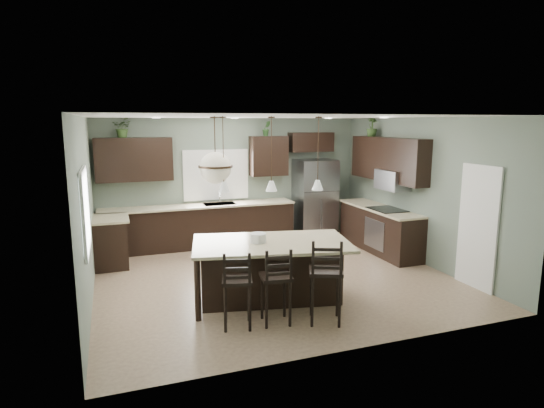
{
  "coord_description": "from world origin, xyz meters",
  "views": [
    {
      "loc": [
        -2.62,
        -7.22,
        2.72
      ],
      "look_at": [
        0.1,
        0.4,
        1.25
      ],
      "focal_mm": 30.0,
      "sensor_mm": 36.0,
      "label": 1
    }
  ],
  "objects_px": {
    "kitchen_island": "(271,271)",
    "bar_stool_left": "(237,289)",
    "refrigerator": "(315,199)",
    "plant_back_left": "(123,127)",
    "bar_stool_right": "(326,280)",
    "bar_stool_center": "(276,285)",
    "serving_dish": "(258,238)"
  },
  "relations": [
    {
      "from": "kitchen_island",
      "to": "bar_stool_left",
      "type": "height_order",
      "value": "bar_stool_left"
    },
    {
      "from": "refrigerator",
      "to": "kitchen_island",
      "type": "relative_size",
      "value": 0.79
    },
    {
      "from": "bar_stool_left",
      "to": "plant_back_left",
      "type": "bearing_deg",
      "value": 120.1
    },
    {
      "from": "refrigerator",
      "to": "bar_stool_right",
      "type": "relative_size",
      "value": 1.55
    },
    {
      "from": "bar_stool_center",
      "to": "plant_back_left",
      "type": "relative_size",
      "value": 2.61
    },
    {
      "from": "serving_dish",
      "to": "plant_back_left",
      "type": "relative_size",
      "value": 0.58
    },
    {
      "from": "bar_stool_center",
      "to": "serving_dish",
      "type": "bearing_deg",
      "value": 96.27
    },
    {
      "from": "refrigerator",
      "to": "bar_stool_left",
      "type": "xyz_separation_m",
      "value": [
        -3.02,
        -4.06,
        -0.39
      ]
    },
    {
      "from": "kitchen_island",
      "to": "bar_stool_center",
      "type": "height_order",
      "value": "bar_stool_center"
    },
    {
      "from": "refrigerator",
      "to": "serving_dish",
      "type": "xyz_separation_m",
      "value": [
        -2.47,
        -3.29,
        0.07
      ]
    },
    {
      "from": "bar_stool_left",
      "to": "serving_dish",
      "type": "bearing_deg",
      "value": 68.89
    },
    {
      "from": "plant_back_left",
      "to": "refrigerator",
      "type": "bearing_deg",
      "value": -2.27
    },
    {
      "from": "bar_stool_right",
      "to": "plant_back_left",
      "type": "relative_size",
      "value": 2.89
    },
    {
      "from": "kitchen_island",
      "to": "bar_stool_center",
      "type": "bearing_deg",
      "value": -93.77
    },
    {
      "from": "serving_dish",
      "to": "bar_stool_right",
      "type": "relative_size",
      "value": 0.2
    },
    {
      "from": "bar_stool_right",
      "to": "plant_back_left",
      "type": "bearing_deg",
      "value": 140.95
    },
    {
      "from": "serving_dish",
      "to": "bar_stool_right",
      "type": "bearing_deg",
      "value": -58.54
    },
    {
      "from": "kitchen_island",
      "to": "plant_back_left",
      "type": "distance_m",
      "value": 4.54
    },
    {
      "from": "kitchen_island",
      "to": "plant_back_left",
      "type": "relative_size",
      "value": 5.68
    },
    {
      "from": "refrigerator",
      "to": "bar_stool_right",
      "type": "height_order",
      "value": "refrigerator"
    },
    {
      "from": "kitchen_island",
      "to": "serving_dish",
      "type": "bearing_deg",
      "value": 180.0
    },
    {
      "from": "refrigerator",
      "to": "kitchen_island",
      "type": "height_order",
      "value": "refrigerator"
    },
    {
      "from": "bar_stool_center",
      "to": "bar_stool_right",
      "type": "height_order",
      "value": "bar_stool_right"
    },
    {
      "from": "bar_stool_center",
      "to": "plant_back_left",
      "type": "height_order",
      "value": "plant_back_left"
    },
    {
      "from": "kitchen_island",
      "to": "plant_back_left",
      "type": "xyz_separation_m",
      "value": [
        -1.95,
        3.49,
        2.14
      ]
    },
    {
      "from": "bar_stool_right",
      "to": "plant_back_left",
      "type": "height_order",
      "value": "plant_back_left"
    },
    {
      "from": "bar_stool_left",
      "to": "bar_stool_right",
      "type": "xyz_separation_m",
      "value": [
        1.18,
        -0.25,
        0.06
      ]
    },
    {
      "from": "bar_stool_left",
      "to": "bar_stool_right",
      "type": "height_order",
      "value": "bar_stool_right"
    },
    {
      "from": "serving_dish",
      "to": "bar_stool_left",
      "type": "bearing_deg",
      "value": -125.34
    },
    {
      "from": "bar_stool_right",
      "to": "refrigerator",
      "type": "bearing_deg",
      "value": 89.85
    },
    {
      "from": "refrigerator",
      "to": "kitchen_island",
      "type": "distance_m",
      "value": 4.06
    },
    {
      "from": "serving_dish",
      "to": "bar_stool_center",
      "type": "height_order",
      "value": "bar_stool_center"
    }
  ]
}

